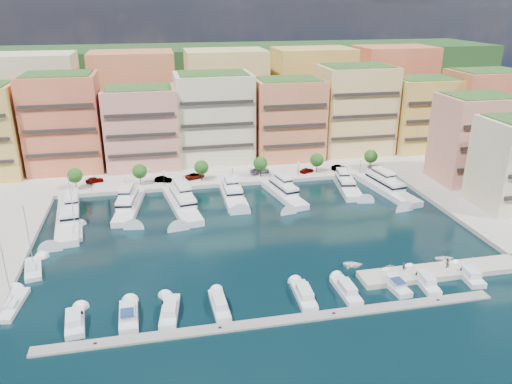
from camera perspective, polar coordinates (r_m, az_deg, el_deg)
ground at (r=104.92m, az=0.11°, el=-5.00°), size 400.00×400.00×0.00m
north_quay at (r=162.10m, az=-4.42°, el=4.52°), size 220.00×64.00×2.00m
hillside at (r=208.27m, az=-6.20°, el=8.21°), size 240.00×40.00×58.00m
south_pontoon at (r=79.20m, az=2.54°, el=-14.61°), size 72.00×2.20×0.35m
finger_pier at (r=97.49m, az=20.70°, el=-8.68°), size 32.00×5.00×2.00m
apartment_1 at (r=149.66m, az=-21.12°, el=7.42°), size 20.00×16.50×26.80m
apartment_2 at (r=146.17m, az=-12.96°, el=7.20°), size 20.00×15.50×22.80m
apartment_3 at (r=148.76m, az=-4.82°, el=8.49°), size 22.00×16.50×25.80m
apartment_4 at (r=151.24m, az=3.67°, el=8.35°), size 20.00×15.50×23.80m
apartment_5 at (r=159.89m, az=11.22°, el=9.24°), size 22.00×16.50×26.80m
apartment_6 at (r=168.26m, az=18.44°, el=8.45°), size 20.00×15.50×22.80m
apartment_7 at (r=177.25m, az=24.48°, el=8.58°), size 22.00×16.50×24.80m
apartment_east_a at (r=142.67m, az=23.59°, el=5.62°), size 18.00×14.50×22.80m
backblock_0 at (r=172.57m, az=-23.81°, el=9.30°), size 26.00×18.00×30.00m
backblock_1 at (r=168.96m, az=-13.70°, el=10.26°), size 26.00×18.00×30.00m
backblock_2 at (r=170.62m, az=-3.43°, el=10.92°), size 26.00×18.00×30.00m
backblock_3 at (r=177.42m, az=6.39°, el=11.22°), size 26.00×18.00×30.00m
backblock_4 at (r=188.80m, az=15.25°, el=11.22°), size 26.00×18.00×30.00m
tree_0 at (r=133.91m, az=-20.01°, el=1.78°), size 3.80×3.80×5.65m
tree_1 at (r=132.40m, az=-13.16°, el=2.32°), size 3.80×3.80×5.65m
tree_2 at (r=132.81m, az=-6.26°, el=2.82°), size 3.80×3.80×5.65m
tree_3 at (r=135.13m, az=0.51°, el=3.27°), size 3.80×3.80×5.65m
tree_4 at (r=139.26m, az=6.97°, el=3.66°), size 3.80×3.80×5.65m
tree_5 at (r=145.05m, az=12.99°, el=3.98°), size 3.80×3.80×5.65m
lamppost_0 at (r=131.48m, az=-18.36°, el=1.22°), size 0.30×0.30×4.20m
lamppost_1 at (r=130.44m, az=-10.51°, el=1.81°), size 0.30×0.30×4.20m
lamppost_2 at (r=131.87m, az=-2.68°, el=2.37°), size 0.30×0.30×4.20m
lamppost_3 at (r=135.70m, az=4.85°, el=2.86°), size 0.30×0.30×4.20m
lamppost_4 at (r=141.72m, az=11.86°, el=3.28°), size 0.30×0.30×4.20m
yacht_0 at (r=119.50m, az=-20.65°, el=-2.43°), size 7.68×27.30×7.30m
yacht_1 at (r=120.96m, az=-14.31°, el=-1.46°), size 7.28×20.33×7.30m
yacht_2 at (r=119.68m, az=-8.49°, el=-1.20°), size 8.33×23.14×7.30m
yacht_3 at (r=123.50m, az=-2.65°, el=-0.25°), size 5.10×16.52×7.30m
yacht_4 at (r=124.91m, az=3.14°, el=-0.07°), size 7.83×19.42×7.30m
yacht_5 at (r=131.37m, az=10.35°, el=0.75°), size 6.73×16.59×7.30m
yacht_6 at (r=132.54m, az=14.60°, el=0.58°), size 8.24×23.21×7.30m
cruiser_0 at (r=82.77m, az=-20.00°, el=-13.84°), size 3.61×7.65×2.55m
cruiser_1 at (r=81.77m, az=-14.36°, el=-13.58°), size 3.08×8.07×2.66m
cruiser_2 at (r=81.57m, az=-9.83°, el=-13.29°), size 3.75×8.86×2.55m
cruiser_3 at (r=81.97m, az=-4.19°, el=-12.81°), size 2.69×8.59×2.55m
cruiser_5 at (r=84.53m, az=5.50°, el=-11.69°), size 2.94×8.67×2.55m
cruiser_6 at (r=86.77m, az=10.27°, el=-11.02°), size 2.78×8.73×2.55m
cruiser_7 at (r=90.14m, az=15.56°, el=-10.17°), size 3.29×7.67×2.66m
cruiser_8 at (r=92.69m, az=18.71°, el=-9.64°), size 3.20×8.66×2.55m
cruiser_9 at (r=97.14m, az=23.20°, el=-8.81°), size 3.46×7.39×2.55m
sailboat_1 at (r=100.47m, az=-24.11°, el=-8.08°), size 4.36×8.83×13.20m
sailboat_0 at (r=91.03m, az=-26.10°, el=-11.59°), size 3.83×9.54×13.20m
sailboat_2 at (r=111.93m, az=-19.92°, el=-4.43°), size 3.67×8.27×13.20m
tender_3 at (r=103.59m, az=23.57°, el=-7.04°), size 1.79×1.63×0.81m
tender_1 at (r=95.89m, az=15.15°, el=-8.19°), size 2.12×1.96×0.92m
tender_2 at (r=101.78m, az=20.74°, el=-7.15°), size 3.63×2.67×0.73m
tender_0 at (r=95.11m, az=11.01°, el=-8.12°), size 4.10×3.36×0.74m
car_0 at (r=138.28m, az=-17.98°, el=1.33°), size 4.91×3.11×1.56m
car_1 at (r=134.32m, az=-10.55°, el=1.44°), size 4.78×2.85×1.49m
car_2 at (r=135.66m, az=-6.98°, el=1.85°), size 5.84×3.91×1.49m
car_3 at (r=138.66m, az=0.43°, el=2.48°), size 6.25×4.37×1.68m
car_4 at (r=139.94m, az=5.83°, el=2.49°), size 4.52×3.11×1.43m
car_5 at (r=143.05m, az=9.50°, el=2.74°), size 4.78×2.64×1.49m
person_0 at (r=93.79m, az=16.54°, el=-8.11°), size 0.63×0.70×1.60m
person_1 at (r=97.11m, az=20.99°, el=-7.56°), size 0.91×0.72×1.81m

